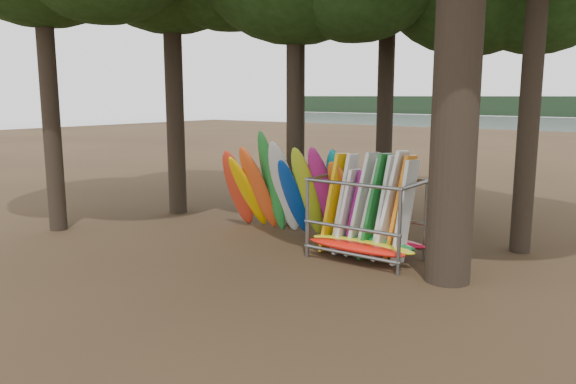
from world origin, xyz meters
The scene contains 3 objects.
ground centered at (0.00, 0.00, 0.00)m, with size 120.00×120.00×0.00m, color #47331E.
kayak_row centered at (-0.55, 1.88, 1.33)m, with size 4.80×2.18×3.25m.
storage_rack centered at (2.32, 1.14, 1.00)m, with size 2.91×1.55×2.84m.
Camera 1 is at (9.01, -11.16, 4.12)m, focal length 35.00 mm.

